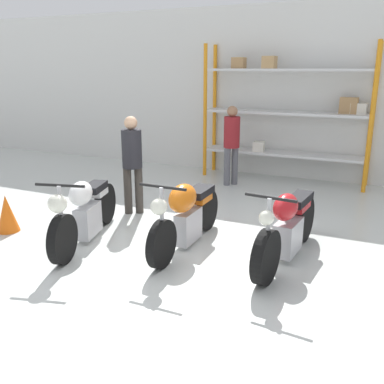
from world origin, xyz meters
TOP-DOWN VIEW (x-y plane):
  - ground_plane at (0.00, 0.00)m, footprint 30.00×30.00m
  - back_wall at (0.00, 4.61)m, footprint 30.00×0.08m
  - shelving_rack at (0.39, 4.24)m, footprint 3.42×0.63m
  - motorcycle_white at (-1.31, -0.24)m, footprint 0.80×2.03m
  - motorcycle_orange at (0.02, 0.17)m, footprint 0.60×2.00m
  - motorcycle_red at (1.33, 0.33)m, footprint 0.58×2.06m
  - person_browsing at (-1.36, 1.07)m, footprint 0.44×0.44m
  - person_near_rack at (-0.51, 3.43)m, footprint 0.45×0.45m
  - traffic_cone at (-2.60, -0.42)m, footprint 0.32×0.32m

SIDE VIEW (x-z plane):
  - ground_plane at x=0.00m, z-range 0.00..0.00m
  - traffic_cone at x=-2.60m, z-range 0.00..0.55m
  - motorcycle_red at x=1.33m, z-range -0.07..0.93m
  - motorcycle_white at x=-1.31m, z-range -0.06..0.94m
  - motorcycle_orange at x=0.02m, z-range -0.04..0.98m
  - person_browsing at x=-1.36m, z-range 0.14..1.73m
  - person_near_rack at x=-0.51m, z-range 0.14..1.74m
  - shelving_rack at x=0.39m, z-range 0.09..2.89m
  - back_wall at x=0.00m, z-range 0.00..3.60m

